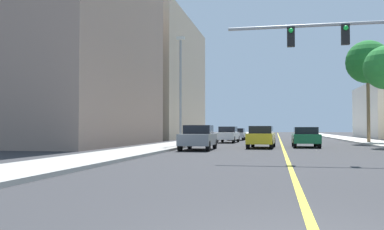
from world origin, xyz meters
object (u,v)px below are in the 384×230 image
car_gray (198,137)px  car_yellow (261,137)px  palm_far (368,62)px  car_green (306,137)px  car_silver (237,134)px  street_lamp (181,85)px  car_white (228,134)px

car_gray → car_yellow: (3.77, 3.43, -0.00)m
palm_far → car_gray: bearing=-134.1°
palm_far → car_green: (-5.90, -8.10, -6.41)m
car_green → car_silver: bearing=111.7°
car_silver → car_green: bearing=112.0°
street_lamp → car_yellow: 6.69m
car_white → street_lamp: bearing=79.9°
street_lamp → car_white: size_ratio=1.68×
car_gray → car_yellow: 5.10m
car_silver → car_yellow: 18.21m
car_green → car_white: 10.45m
palm_far → car_yellow: palm_far is taller
car_white → car_yellow: bearing=110.9°
car_white → palm_far: bearing=-178.8°
car_green → car_white: bearing=128.6°
car_gray → car_white: car_gray is taller
street_lamp → car_silver: 18.96m
palm_far → car_silver: size_ratio=2.19×
car_green → car_yellow: size_ratio=0.89×
car_silver → palm_far: bearing=146.8°
palm_far → car_white: size_ratio=1.96×
palm_far → car_gray: 19.37m
car_green → car_silver: car_green is taller
palm_far → car_white: (-12.39, 0.10, -6.39)m
palm_far → car_gray: palm_far is taller
palm_far → car_green: size_ratio=2.22×
street_lamp → car_white: (2.15, 10.35, -3.65)m
car_white → car_silver: bearing=-89.1°
palm_far → car_silver: 16.12m
street_lamp → car_gray: (1.82, -2.88, -3.63)m
palm_far → car_yellow: bearing=-132.7°
car_gray → street_lamp: bearing=-58.8°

